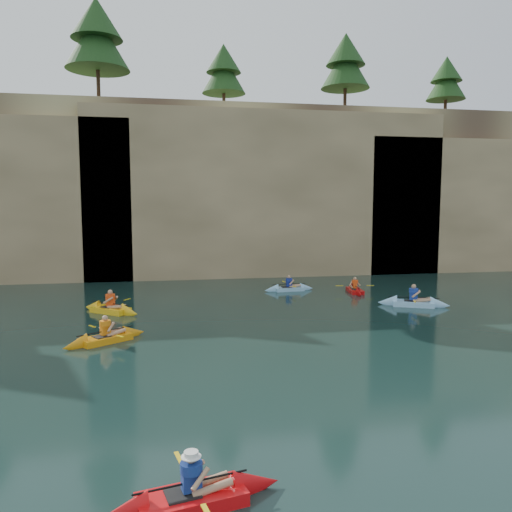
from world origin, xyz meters
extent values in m
plane|color=black|center=(0.00, 0.00, 0.00)|extent=(160.00, 160.00, 0.00)
cube|color=tan|center=(0.00, 30.00, 6.00)|extent=(70.00, 16.00, 12.00)
cube|color=tan|center=(2.00, 22.60, 5.70)|extent=(24.00, 2.40, 11.40)
cube|color=black|center=(-4.00, 21.95, 1.60)|extent=(3.50, 1.00, 3.20)
cube|color=black|center=(10.00, 21.95, 2.25)|extent=(5.00, 1.00, 4.50)
cube|color=red|center=(-4.52, -3.00, 0.14)|extent=(2.52, 1.25, 0.27)
cone|color=red|center=(-3.41, -2.75, 0.14)|extent=(0.99, 0.89, 0.72)
cube|color=black|center=(-4.67, -3.03, 0.24)|extent=(0.63, 0.56, 0.04)
cube|color=navy|center=(-4.52, -3.00, 0.51)|extent=(0.35, 0.26, 0.46)
sphere|color=tan|center=(-4.52, -3.00, 0.84)|extent=(0.19, 0.19, 0.19)
cylinder|color=black|center=(-4.52, -3.00, 0.41)|extent=(1.88, 0.45, 0.04)
cube|color=yellow|center=(-4.71, -2.16, 0.41)|extent=(0.17, 0.43, 0.02)
cube|color=yellow|center=(-4.34, -3.84, 0.41)|extent=(0.17, 0.43, 0.02)
cylinder|color=white|center=(-4.52, -3.00, 0.88)|extent=(0.33, 0.33, 0.09)
cube|color=orange|center=(-7.06, 7.30, 0.13)|extent=(2.44, 2.04, 0.27)
cone|color=orange|center=(-6.12, 7.96, 0.13)|extent=(1.13, 1.10, 0.73)
cone|color=orange|center=(-8.00, 6.63, 0.13)|extent=(1.13, 1.10, 0.73)
cube|color=black|center=(-7.19, 7.21, 0.24)|extent=(0.71, 0.69, 0.04)
cube|color=orange|center=(-7.06, 7.30, 0.52)|extent=(0.40, 0.37, 0.49)
sphere|color=tan|center=(-7.06, 7.30, 0.87)|extent=(0.21, 0.21, 0.21)
cylinder|color=black|center=(-7.06, 7.30, 0.41)|extent=(1.78, 1.28, 0.04)
cube|color=yellow|center=(-7.63, 8.10, 0.41)|extent=(0.31, 0.39, 0.02)
cube|color=yellow|center=(-6.50, 6.50, 0.41)|extent=(0.31, 0.39, 0.02)
cube|color=#96CFFC|center=(6.79, 11.18, 0.15)|extent=(2.70, 1.84, 0.29)
cone|color=#96CFFC|center=(7.90, 10.67, 0.15)|extent=(1.16, 1.11, 0.80)
cone|color=#96CFFC|center=(5.68, 11.69, 0.15)|extent=(1.16, 1.11, 0.80)
cube|color=black|center=(6.65, 11.24, 0.26)|extent=(0.71, 0.68, 0.04)
cube|color=#1B3698|center=(6.79, 11.18, 0.57)|extent=(0.43, 0.37, 0.54)
sphere|color=tan|center=(6.79, 11.18, 0.96)|extent=(0.22, 0.22, 0.22)
cylinder|color=black|center=(6.79, 11.18, 0.43)|extent=(2.17, 1.02, 0.04)
cube|color=yellow|center=(7.24, 12.16, 0.43)|extent=(0.25, 0.41, 0.02)
cube|color=yellow|center=(6.34, 10.19, 0.43)|extent=(0.25, 0.41, 0.02)
cube|color=red|center=(5.40, 15.22, 0.12)|extent=(0.98, 2.34, 0.24)
cone|color=red|center=(5.55, 16.27, 0.12)|extent=(0.76, 0.88, 0.65)
cone|color=red|center=(5.25, 14.16, 0.12)|extent=(0.76, 0.88, 0.65)
cube|color=black|center=(5.38, 15.07, 0.21)|extent=(0.48, 0.60, 0.04)
cube|color=#F64D14|center=(5.40, 15.22, 0.46)|extent=(0.23, 0.32, 0.44)
sphere|color=tan|center=(5.40, 15.22, 0.78)|extent=(0.18, 0.18, 0.18)
cylinder|color=black|center=(5.40, 15.22, 0.38)|extent=(0.30, 1.92, 0.04)
cube|color=yellow|center=(4.54, 15.34, 0.38)|extent=(0.43, 0.14, 0.02)
cube|color=yellow|center=(6.26, 15.10, 0.38)|extent=(0.43, 0.14, 0.02)
cube|color=yellow|center=(-7.42, 12.25, 0.14)|extent=(2.43, 2.18, 0.29)
cone|color=yellow|center=(-6.51, 11.53, 0.14)|extent=(1.17, 1.16, 0.79)
cone|color=yellow|center=(-8.32, 12.98, 0.14)|extent=(1.17, 1.16, 0.79)
cube|color=black|center=(-7.53, 12.35, 0.26)|extent=(0.74, 0.73, 0.04)
cube|color=#F04814|center=(-7.42, 12.25, 0.57)|extent=(0.43, 0.41, 0.53)
sphere|color=tan|center=(-7.42, 12.25, 0.95)|extent=(0.22, 0.22, 0.22)
cylinder|color=black|center=(-7.42, 12.25, 0.43)|extent=(1.84, 1.49, 0.04)
cube|color=yellow|center=(-6.75, 13.08, 0.43)|extent=(0.33, 0.38, 0.02)
cube|color=yellow|center=(-8.09, 11.42, 0.43)|extent=(0.33, 0.38, 0.02)
cube|color=#8FC7EF|center=(1.92, 16.37, 0.12)|extent=(2.31, 0.92, 0.25)
cone|color=#8FC7EF|center=(2.97, 16.48, 0.12)|extent=(0.86, 0.75, 0.67)
cone|color=#8FC7EF|center=(0.87, 16.27, 0.12)|extent=(0.86, 0.75, 0.67)
cube|color=black|center=(1.77, 16.36, 0.22)|extent=(0.59, 0.47, 0.04)
cube|color=navy|center=(1.92, 16.37, 0.47)|extent=(0.32, 0.23, 0.45)
sphere|color=tan|center=(1.92, 16.37, 0.80)|extent=(0.19, 0.19, 0.19)
cylinder|color=black|center=(1.92, 16.37, 0.39)|extent=(1.98, 0.24, 0.04)
cube|color=yellow|center=(1.83, 17.26, 0.39)|extent=(0.12, 0.43, 0.02)
cube|color=yellow|center=(2.01, 15.48, 0.39)|extent=(0.12, 0.43, 0.02)
camera|label=1|loc=(-4.84, -10.75, 4.94)|focal=35.00mm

